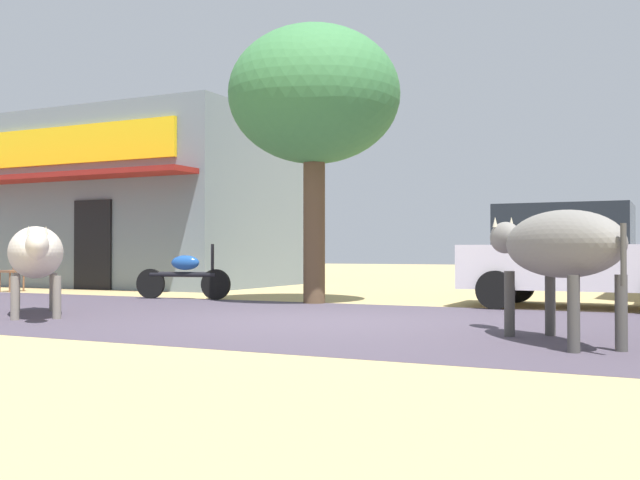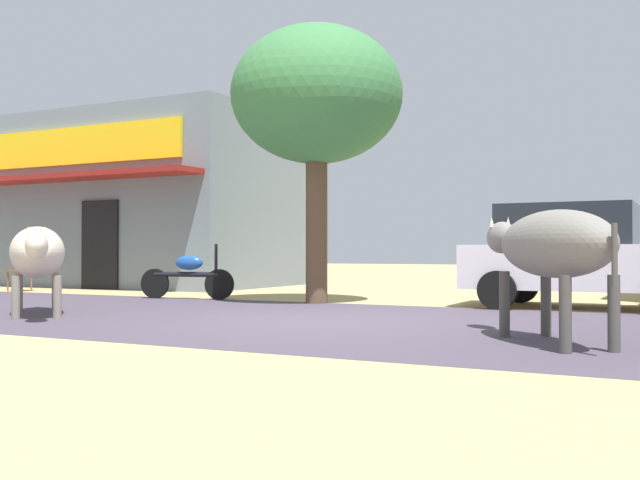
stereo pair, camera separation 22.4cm
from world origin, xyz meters
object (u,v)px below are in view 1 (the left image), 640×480
at_px(roadside_tree, 314,97).
at_px(cafe_chair_near_tree, 15,268).
at_px(cow_far_dark, 557,246).
at_px(cow_near_brown, 36,253).
at_px(parked_motorcycle, 184,275).
at_px(parked_hatchback_car, 577,255).

bearing_deg(roadside_tree, cafe_chair_near_tree, 176.40).
bearing_deg(cow_far_dark, cow_near_brown, 179.82).
distance_m(roadside_tree, parked_motorcycle, 4.10).
relative_size(cow_far_dark, cafe_chair_near_tree, 2.49).
xyz_separation_m(cow_near_brown, cafe_chair_near_tree, (-5.30, 4.40, -0.36)).
relative_size(parked_motorcycle, cafe_chair_near_tree, 2.04).
distance_m(parked_motorcycle, cow_far_dark, 8.25).
bearing_deg(parked_hatchback_car, cafe_chair_near_tree, -178.21).
bearing_deg(cow_far_dark, parked_hatchback_car, 94.40).
xyz_separation_m(parked_hatchback_car, cow_far_dark, (0.37, -4.80, 0.11)).
bearing_deg(cow_far_dark, roadside_tree, 139.44).
bearing_deg(roadside_tree, cow_far_dark, -40.56).
xyz_separation_m(roadside_tree, cafe_chair_near_tree, (-7.71, 0.48, -3.06)).
xyz_separation_m(parked_motorcycle, cow_far_dark, (7.28, -3.85, 0.49)).
height_order(cow_near_brown, cafe_chair_near_tree, cow_near_brown).
height_order(roadside_tree, parked_motorcycle, roadside_tree).
height_order(parked_motorcycle, cafe_chair_near_tree, parked_motorcycle).
xyz_separation_m(cow_far_dark, cafe_chair_near_tree, (-12.32, 4.43, -0.44)).
bearing_deg(cow_near_brown, parked_motorcycle, 93.87).
bearing_deg(cow_near_brown, roadside_tree, 58.42).
distance_m(cow_near_brown, cow_far_dark, 7.02).
relative_size(roadside_tree, cafe_chair_near_tree, 5.23).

